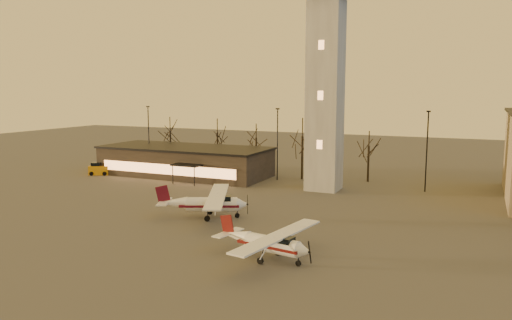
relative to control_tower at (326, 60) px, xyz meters
The scene contains 8 objects.
ground 34.15m from the control_tower, 90.00° to the right, with size 220.00×220.00×0.00m, color #474442.
control_tower is the anchor object (origin of this frame).
terminal 26.24m from the control_tower, behind, with size 25.40×12.20×4.30m.
light_poles 10.97m from the control_tower, 63.48° to the left, with size 58.50×12.25×10.14m.
tree_row 19.48m from the control_tower, 146.24° to the left, with size 37.20×9.20×8.80m.
cessna_front 31.75m from the control_tower, 80.84° to the right, with size 8.53×10.74×2.95m.
cessna_rear 24.51m from the control_tower, 107.77° to the right, with size 9.74×11.70×3.35m.
service_cart 37.58m from the control_tower, behind, with size 3.34×2.77×1.87m.
Camera 1 is at (18.03, -30.71, 12.68)m, focal length 35.00 mm.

